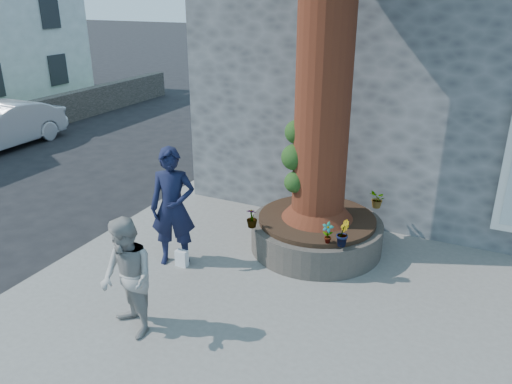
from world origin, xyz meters
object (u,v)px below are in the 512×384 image
at_px(planter, 316,233).
at_px(man, 173,207).
at_px(woman, 127,278).
at_px(car_silver, 0,127).

relative_size(planter, man, 1.14).
height_order(man, woman, man).
bearing_deg(car_silver, planter, -12.13).
bearing_deg(man, planter, 13.58).
bearing_deg(planter, car_silver, 168.85).
relative_size(woman, car_silver, 0.41).
relative_size(man, woman, 1.22).
distance_m(planter, woman, 3.65).
distance_m(planter, car_silver, 10.81).
relative_size(planter, woman, 1.39).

